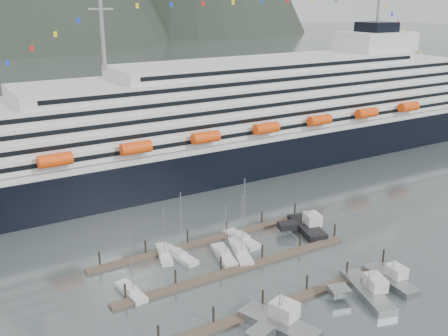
{
  "coord_description": "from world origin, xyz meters",
  "views": [
    {
      "loc": [
        -50.46,
        -67.72,
        47.02
      ],
      "look_at": [
        3.39,
        22.0,
        12.67
      ],
      "focal_mm": 42.0,
      "sensor_mm": 36.0,
      "label": 1
    }
  ],
  "objects": [
    {
      "name": "ground",
      "position": [
        0.0,
        0.0,
        0.0
      ],
      "size": [
        1600.0,
        1600.0,
        0.0
      ],
      "primitive_type": "plane",
      "color": "#4B5859",
      "rests_on": "ground"
    },
    {
      "name": "trawler_d",
      "position": [
        14.81,
        -14.41,
        0.85
      ],
      "size": [
        8.28,
        11.16,
        6.48
      ],
      "rotation": [
        0.0,
        0.0,
        1.48
      ],
      "color": "gray",
      "rests_on": "ground"
    },
    {
      "name": "trawler_b",
      "position": [
        -9.44,
        -15.05,
        1.0
      ],
      "size": [
        10.78,
        13.21,
        8.21
      ],
      "rotation": [
        0.0,
        0.0,
        1.9
      ],
      "color": "gray",
      "rests_on": "ground"
    },
    {
      "name": "dock_near",
      "position": [
        -4.93,
        -9.95,
        0.31
      ],
      "size": [
        48.18,
        2.28,
        3.2
      ],
      "color": "#4F3F33",
      "rests_on": "ground"
    },
    {
      "name": "trawler_e",
      "position": [
        16.29,
        9.81,
        0.96
      ],
      "size": [
        9.88,
        12.51,
        7.77
      ],
      "rotation": [
        0.0,
        0.0,
        1.32
      ],
      "color": "black",
      "rests_on": "ground"
    },
    {
      "name": "trawler_c",
      "position": [
        8.65,
        -14.95,
        0.88
      ],
      "size": [
        10.47,
        13.78,
        6.81
      ],
      "rotation": [
        0.0,
        0.0,
        1.27
      ],
      "color": "gray",
      "rests_on": "ground"
    },
    {
      "name": "sailboat_d",
      "position": [
        -1.35,
        8.02,
        0.41
      ],
      "size": [
        6.23,
        11.43,
        13.16
      ],
      "rotation": [
        0.0,
        0.0,
        1.23
      ],
      "color": "#BBBBBB",
      "rests_on": "ground"
    },
    {
      "name": "sailboat_c",
      "position": [
        -4.76,
        8.42,
        0.4
      ],
      "size": [
        4.53,
        9.6,
        11.27
      ],
      "rotation": [
        0.0,
        0.0,
        1.35
      ],
      "color": "#BBBBBB",
      "rests_on": "ground"
    },
    {
      "name": "sailboat_f",
      "position": [
        1.74,
        12.48,
        0.44
      ],
      "size": [
        3.26,
        9.64,
        14.25
      ],
      "rotation": [
        0.0,
        0.0,
        1.63
      ],
      "color": "#BBBBBB",
      "rests_on": "ground"
    },
    {
      "name": "sailboat_b",
      "position": [
        -12.08,
        12.68,
        0.41
      ],
      "size": [
        4.02,
        9.45,
        13.88
      ],
      "rotation": [
        0.0,
        0.0,
        1.75
      ],
      "color": "#BBBBBB",
      "rests_on": "ground"
    },
    {
      "name": "sailboat_a",
      "position": [
        -24.58,
        5.4,
        0.39
      ],
      "size": [
        3.1,
        7.96,
        11.39
      ],
      "rotation": [
        0.0,
        0.0,
        1.68
      ],
      "color": "#BBBBBB",
      "rests_on": "ground"
    },
    {
      "name": "cruise_ship",
      "position": [
        30.03,
        54.94,
        12.04
      ],
      "size": [
        210.0,
        30.4,
        50.3
      ],
      "color": "black",
      "rests_on": "ground"
    },
    {
      "name": "sailboat_e",
      "position": [
        -14.22,
        14.7,
        0.38
      ],
      "size": [
        4.58,
        8.87,
        10.8
      ],
      "rotation": [
        0.0,
        0.0,
        1.28
      ],
      "color": "#BBBBBB",
      "rests_on": "ground"
    },
    {
      "name": "dock_mid",
      "position": [
        -4.93,
        3.05,
        0.31
      ],
      "size": [
        48.18,
        2.28,
        3.2
      ],
      "color": "#4F3F33",
      "rests_on": "ground"
    },
    {
      "name": "dock_far",
      "position": [
        -4.93,
        16.05,
        0.31
      ],
      "size": [
        48.18,
        2.28,
        3.2
      ],
      "color": "#4F3F33",
      "rests_on": "ground"
    }
  ]
}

